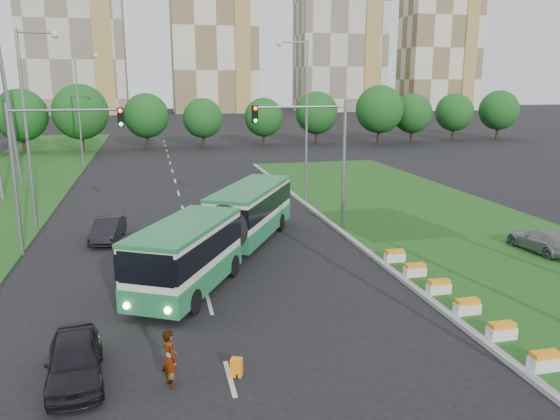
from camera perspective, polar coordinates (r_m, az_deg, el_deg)
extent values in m
plane|color=black|center=(23.63, -0.05, -9.17)|extent=(360.00, 360.00, 0.00)
cube|color=#164A15|center=(35.51, 17.70, -1.99)|extent=(14.00, 60.00, 0.15)
cube|color=#9A9A9A|center=(32.53, 7.12, -2.79)|extent=(0.30, 60.00, 0.18)
cylinder|color=slate|center=(33.66, 6.69, 4.57)|extent=(0.20, 0.20, 8.00)
cylinder|color=slate|center=(32.48, 2.21, 10.72)|extent=(5.50, 0.14, 0.14)
cube|color=black|center=(31.88, -2.64, 9.95)|extent=(0.32, 0.32, 1.00)
cylinder|color=slate|center=(31.47, -25.98, 2.73)|extent=(0.20, 0.20, 8.00)
cylinder|color=slate|center=(30.60, -21.58, 9.68)|extent=(5.50, 0.14, 0.14)
cube|color=black|center=(30.36, -16.31, 9.29)|extent=(0.32, 0.32, 1.00)
cube|color=beige|center=(173.28, -20.93, 17.98)|extent=(28.00, 15.00, 52.00)
cube|color=beige|center=(173.18, -6.97, 18.38)|extent=(25.00, 15.00, 50.00)
cube|color=beige|center=(182.06, 6.28, 17.67)|extent=(27.00, 15.00, 47.00)
cube|color=beige|center=(196.17, 16.33, 15.88)|extent=(24.00, 14.00, 40.00)
cube|color=beige|center=(23.57, -4.98, -4.73)|extent=(2.51, 6.93, 2.71)
cube|color=beige|center=(32.08, -7.32, 0.05)|extent=(2.51, 8.43, 2.71)
cylinder|color=black|center=(27.45, -6.23, -2.28)|extent=(2.51, 1.25, 2.51)
cube|color=#1F6E3D|center=(23.86, -4.94, -6.79)|extent=(2.59, 6.98, 0.95)
cube|color=#1F6E3D|center=(32.29, -7.27, -1.51)|extent=(2.59, 8.48, 0.95)
cube|color=black|center=(23.43, -5.00, -3.68)|extent=(2.59, 6.98, 1.05)
cube|color=black|center=(31.98, -7.34, 0.83)|extent=(2.59, 8.48, 1.05)
imported|color=black|center=(18.42, -20.66, -14.48)|extent=(2.01, 4.20, 1.38)
imported|color=black|center=(33.21, -17.54, -1.96)|extent=(1.97, 4.20, 1.33)
imported|color=gray|center=(32.41, 25.75, -2.86)|extent=(2.08, 4.35, 1.22)
imported|color=gray|center=(17.30, -11.45, -14.93)|extent=(0.66, 0.78, 1.82)
cube|color=orange|center=(17.81, -4.57, -16.06)|extent=(0.34, 0.29, 0.59)
cylinder|color=black|center=(17.80, -4.48, -16.92)|extent=(0.04, 0.14, 0.14)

